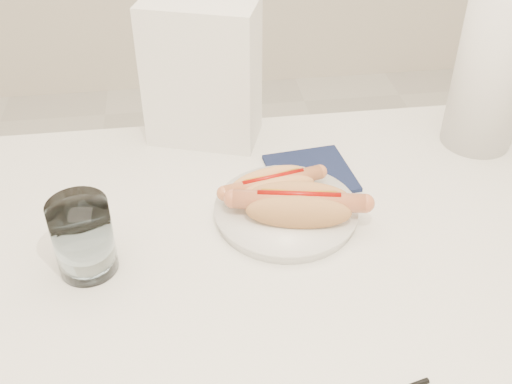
{
  "coord_description": "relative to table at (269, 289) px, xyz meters",
  "views": [
    {
      "loc": [
        -0.11,
        -0.64,
        1.37
      ],
      "look_at": [
        -0.01,
        0.07,
        0.82
      ],
      "focal_mm": 43.42,
      "sensor_mm": 36.0,
      "label": 1
    }
  ],
  "objects": [
    {
      "name": "table",
      "position": [
        0.0,
        0.0,
        0.0
      ],
      "size": [
        1.2,
        0.8,
        0.75
      ],
      "color": "white",
      "rests_on": "ground"
    },
    {
      "name": "hotdog_right",
      "position": [
        0.05,
        0.07,
        0.1
      ],
      "size": [
        0.2,
        0.11,
        0.05
      ],
      "rotation": [
        0.0,
        0.0,
        -0.19
      ],
      "color": "tan",
      "rests_on": "plate"
    },
    {
      "name": "paper_towel_roll",
      "position": [
        0.43,
        0.26,
        0.2
      ],
      "size": [
        0.16,
        0.16,
        0.28
      ],
      "primitive_type": "cylinder",
      "rotation": [
        0.0,
        0.0,
        0.33
      ],
      "color": "silver",
      "rests_on": "table"
    },
    {
      "name": "plate",
      "position": [
        0.04,
        0.09,
        0.07
      ],
      "size": [
        0.26,
        0.26,
        0.02
      ],
      "primitive_type": "cylinder",
      "rotation": [
        0.0,
        0.0,
        -0.21
      ],
      "color": "white",
      "rests_on": "table"
    },
    {
      "name": "hotdog_left",
      "position": [
        0.02,
        0.13,
        0.1
      ],
      "size": [
        0.16,
        0.09,
        0.04
      ],
      "rotation": [
        0.0,
        0.0,
        0.22
      ],
      "color": "#EFA55F",
      "rests_on": "plate"
    },
    {
      "name": "navy_napkin",
      "position": [
        0.1,
        0.2,
        0.06
      ],
      "size": [
        0.15,
        0.15,
        0.01
      ],
      "primitive_type": "cube",
      "rotation": [
        0.0,
        0.0,
        0.11
      ],
      "color": "#131C3D",
      "rests_on": "table"
    },
    {
      "name": "water_glass",
      "position": [
        -0.26,
        0.02,
        0.12
      ],
      "size": [
        0.08,
        0.08,
        0.11
      ],
      "primitive_type": "cylinder",
      "color": "silver",
      "rests_on": "table"
    },
    {
      "name": "napkin_box",
      "position": [
        -0.07,
        0.35,
        0.19
      ],
      "size": [
        0.22,
        0.17,
        0.26
      ],
      "primitive_type": "cube",
      "rotation": [
        0.0,
        0.0,
        -0.33
      ],
      "color": "white",
      "rests_on": "table"
    }
  ]
}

